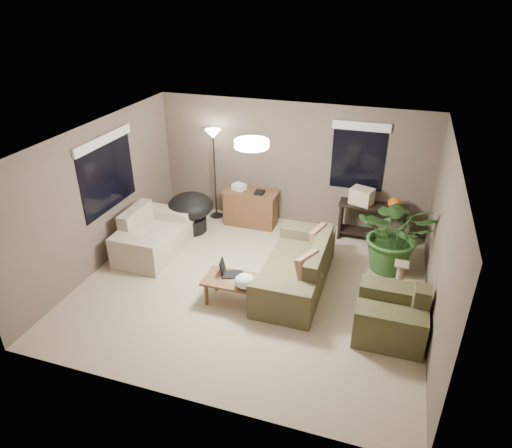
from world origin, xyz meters
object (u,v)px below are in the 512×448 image
(papasan_chair, at_px, (191,210))
(main_sofa, at_px, (298,270))
(armchair, at_px, (392,316))
(loveseat, at_px, (152,237))
(cat_scratching_post, at_px, (399,278))
(floor_lamp, at_px, (213,145))
(desk, at_px, (251,208))
(houseplant, at_px, (394,241))
(console_table, at_px, (372,220))
(coffee_table, at_px, (236,283))

(papasan_chair, bearing_deg, main_sofa, -25.73)
(papasan_chair, bearing_deg, armchair, -25.87)
(loveseat, distance_m, cat_scratching_post, 4.42)
(armchair, relative_size, floor_lamp, 0.52)
(main_sofa, bearing_deg, papasan_chair, 154.27)
(desk, bearing_deg, houseplant, -16.43)
(console_table, height_order, cat_scratching_post, console_table)
(houseplant, bearing_deg, floor_lamp, 165.30)
(coffee_table, relative_size, desk, 0.91)
(floor_lamp, relative_size, cat_scratching_post, 3.82)
(console_table, bearing_deg, coffee_table, -124.27)
(desk, height_order, papasan_chair, papasan_chair)
(floor_lamp, bearing_deg, main_sofa, -40.86)
(main_sofa, height_order, cat_scratching_post, main_sofa)
(papasan_chair, height_order, houseplant, houseplant)
(floor_lamp, height_order, houseplant, floor_lamp)
(armchair, relative_size, cat_scratching_post, 2.00)
(desk, height_order, floor_lamp, floor_lamp)
(console_table, bearing_deg, houseplant, -64.90)
(armchair, relative_size, papasan_chair, 0.84)
(loveseat, xyz_separation_m, console_table, (3.83, 1.69, 0.14))
(armchair, bearing_deg, cat_scratching_post, 86.36)
(loveseat, height_order, armchair, same)
(desk, relative_size, houseplant, 0.78)
(loveseat, relative_size, papasan_chair, 1.35)
(houseplant, height_order, cat_scratching_post, houseplant)
(main_sofa, bearing_deg, armchair, -26.11)
(desk, xyz_separation_m, floor_lamp, (-0.83, 0.12, 1.22))
(loveseat, height_order, desk, loveseat)
(desk, xyz_separation_m, console_table, (2.44, 0.09, 0.06))
(armchair, height_order, console_table, armchair)
(papasan_chair, distance_m, floor_lamp, 1.38)
(loveseat, distance_m, papasan_chair, 1.04)
(houseplant, relative_size, cat_scratching_post, 2.81)
(desk, bearing_deg, floor_lamp, 171.51)
(coffee_table, distance_m, papasan_chair, 2.57)
(armchair, xyz_separation_m, desk, (-2.96, 2.58, 0.08))
(armchair, xyz_separation_m, coffee_table, (-2.34, 0.00, 0.06))
(main_sofa, bearing_deg, desk, 128.02)
(coffee_table, distance_m, floor_lamp, 3.30)
(coffee_table, relative_size, houseplant, 0.71)
(coffee_table, xyz_separation_m, desk, (-0.62, 2.58, 0.02))
(armchair, bearing_deg, console_table, 101.08)
(console_table, relative_size, houseplant, 0.92)
(console_table, distance_m, floor_lamp, 3.46)
(coffee_table, height_order, console_table, console_table)
(main_sofa, bearing_deg, houseplant, 34.02)
(console_table, bearing_deg, cat_scratching_post, -68.86)
(houseplant, bearing_deg, papasan_chair, 176.83)
(papasan_chair, relative_size, floor_lamp, 0.62)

